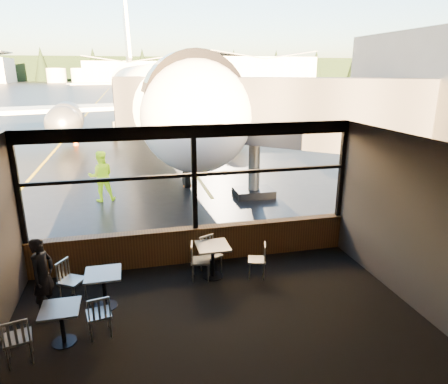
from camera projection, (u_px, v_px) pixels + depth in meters
name	position (u px, v px, depth m)	size (l,w,h in m)	color
ground_plane	(130.00, 87.00, 121.98)	(520.00, 520.00, 0.00)	black
carpet_floor	(223.00, 331.00, 7.52)	(8.00, 6.00, 0.01)	black
ceiling	(223.00, 148.00, 6.51)	(8.00, 6.00, 0.04)	#38332D
wall_right	(419.00, 226.00, 7.91)	(0.04, 6.00, 3.50)	#453D37
wall_back	(288.00, 362.00, 4.23)	(8.00, 0.04, 3.50)	#453D37
window_sill	(196.00, 245.00, 10.19)	(8.00, 0.28, 0.90)	#57371A
window_header	(193.00, 131.00, 9.34)	(8.00, 0.18, 0.30)	black
mullion_left	(17.00, 190.00, 8.80)	(0.12, 0.12, 2.60)	black
mullion_centre	(194.00, 179.00, 9.68)	(0.12, 0.12, 2.60)	black
mullion_right	(342.00, 170.00, 10.56)	(0.12, 0.12, 2.60)	black
window_transom	(194.00, 175.00, 9.65)	(8.00, 0.10, 0.08)	black
airliner	(146.00, 55.00, 26.84)	(31.52, 37.83, 11.56)	white
jet_bridge	(262.00, 133.00, 15.55)	(8.94, 10.93, 4.77)	#2C2D2F
cafe_table_near	(213.00, 261.00, 9.41)	(0.74, 0.74, 0.82)	gray
cafe_table_mid	(105.00, 290.00, 8.19)	(0.71, 0.71, 0.79)	#A7A199
cafe_table_left	(62.00, 325.00, 7.10)	(0.66, 0.66, 0.73)	#9E9891
chair_near_e	(257.00, 260.00, 9.41)	(0.47, 0.47, 0.85)	#AEAA9D
chair_near_w	(201.00, 261.00, 9.31)	(0.50, 0.50, 0.91)	beige
chair_near_n	(211.00, 255.00, 9.60)	(0.50, 0.50, 0.91)	#A9A499
chair_mid_s	(99.00, 314.00, 7.30)	(0.48, 0.48, 0.88)	beige
chair_mid_w	(72.00, 281.00, 8.42)	(0.50, 0.50, 0.92)	beige
chair_left_s	(18.00, 338.00, 6.63)	(0.49, 0.49, 0.90)	#B4AFA3
passenger	(43.00, 276.00, 7.93)	(0.58, 0.38, 1.60)	black
ground_crew	(101.00, 176.00, 14.87)	(0.92, 0.72, 1.90)	#BFF219
cone_nose	(187.00, 181.00, 16.92)	(0.36, 0.36, 0.50)	#EC5607
cone_wing	(76.00, 141.00, 26.43)	(0.37, 0.37, 0.51)	#E25107
hangar_mid	(127.00, 71.00, 181.02)	(38.00, 15.00, 10.00)	silver
hangar_right	(258.00, 68.00, 187.62)	(50.00, 20.00, 12.00)	silver
fuel_tank_a	(56.00, 75.00, 172.10)	(8.00, 8.00, 6.00)	silver
fuel_tank_b	(81.00, 75.00, 174.34)	(8.00, 8.00, 6.00)	silver
fuel_tank_c	(105.00, 75.00, 176.57)	(8.00, 8.00, 6.00)	silver
treeline	(127.00, 69.00, 203.99)	(360.00, 3.00, 12.00)	black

